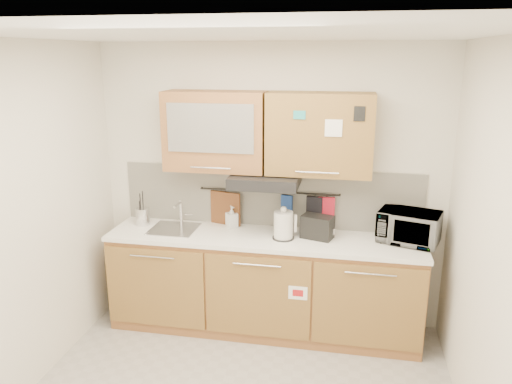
% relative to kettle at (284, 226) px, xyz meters
% --- Properties ---
extents(ceiling, '(3.20, 3.20, 0.00)m').
position_rel_kettle_xyz_m(ceiling, '(-0.18, -1.16, 1.56)').
color(ceiling, white).
rests_on(ceiling, wall_back).
extents(wall_back, '(3.20, 0.00, 3.20)m').
position_rel_kettle_xyz_m(wall_back, '(-0.18, 0.34, 0.26)').
color(wall_back, silver).
rests_on(wall_back, ground).
extents(wall_left, '(0.00, 3.00, 3.00)m').
position_rel_kettle_xyz_m(wall_left, '(-1.78, -1.16, 0.26)').
color(wall_left, silver).
rests_on(wall_left, ground).
extents(wall_right, '(0.00, 3.00, 3.00)m').
position_rel_kettle_xyz_m(wall_right, '(1.42, -1.16, 0.26)').
color(wall_right, silver).
rests_on(wall_right, ground).
extents(base_cabinet, '(2.80, 0.64, 0.88)m').
position_rel_kettle_xyz_m(base_cabinet, '(-0.18, 0.03, -0.63)').
color(base_cabinet, '#AC6B3D').
rests_on(base_cabinet, floor).
extents(countertop, '(2.82, 0.62, 0.04)m').
position_rel_kettle_xyz_m(countertop, '(-0.18, 0.03, -0.14)').
color(countertop, white).
rests_on(countertop, base_cabinet).
extents(backsplash, '(2.80, 0.02, 0.56)m').
position_rel_kettle_xyz_m(backsplash, '(-0.18, 0.33, 0.16)').
color(backsplash, silver).
rests_on(backsplash, countertop).
extents(upper_cabinets, '(1.82, 0.37, 0.70)m').
position_rel_kettle_xyz_m(upper_cabinets, '(-0.19, 0.16, 0.79)').
color(upper_cabinets, '#AC6B3D').
rests_on(upper_cabinets, wall_back).
extents(range_hood, '(0.60, 0.46, 0.10)m').
position_rel_kettle_xyz_m(range_hood, '(-0.18, 0.09, 0.38)').
color(range_hood, black).
rests_on(range_hood, upper_cabinets).
extents(sink, '(0.42, 0.40, 0.26)m').
position_rel_kettle_xyz_m(sink, '(-1.03, 0.05, -0.11)').
color(sink, silver).
rests_on(sink, countertop).
extents(utensil_rail, '(1.30, 0.02, 0.02)m').
position_rel_kettle_xyz_m(utensil_rail, '(-0.18, 0.29, 0.22)').
color(utensil_rail, black).
rests_on(utensil_rail, backsplash).
extents(utensil_crock, '(0.14, 0.14, 0.33)m').
position_rel_kettle_xyz_m(utensil_crock, '(-1.36, 0.12, -0.03)').
color(utensil_crock, silver).
rests_on(utensil_crock, countertop).
extents(kettle, '(0.23, 0.22, 0.30)m').
position_rel_kettle_xyz_m(kettle, '(0.00, 0.00, 0.00)').
color(kettle, silver).
rests_on(kettle, countertop).
extents(toaster, '(0.30, 0.23, 0.20)m').
position_rel_kettle_xyz_m(toaster, '(0.29, 0.07, -0.01)').
color(toaster, black).
rests_on(toaster, countertop).
extents(microwave, '(0.58, 0.47, 0.28)m').
position_rel_kettle_xyz_m(microwave, '(1.07, 0.12, 0.02)').
color(microwave, '#999999').
rests_on(microwave, countertop).
extents(soap_bottle, '(0.13, 0.13, 0.20)m').
position_rel_kettle_xyz_m(soap_bottle, '(-0.52, 0.21, -0.02)').
color(soap_bottle, '#999999').
rests_on(soap_bottle, countertop).
extents(cutting_board, '(0.30, 0.10, 0.38)m').
position_rel_kettle_xyz_m(cutting_board, '(-0.59, 0.27, 0.01)').
color(cutting_board, brown).
rests_on(cutting_board, utensil_rail).
extents(oven_mitt, '(0.11, 0.06, 0.18)m').
position_rel_kettle_xyz_m(oven_mitt, '(-0.01, 0.27, 0.11)').
color(oven_mitt, navy).
rests_on(oven_mitt, utensil_rail).
extents(dark_pouch, '(0.15, 0.06, 0.23)m').
position_rel_kettle_xyz_m(dark_pouch, '(0.25, 0.27, 0.09)').
color(dark_pouch, black).
rests_on(dark_pouch, utensil_rail).
extents(pot_holder, '(0.15, 0.03, 0.18)m').
position_rel_kettle_xyz_m(pot_holder, '(0.35, 0.27, 0.11)').
color(pot_holder, '#B3172B').
rests_on(pot_holder, utensil_rail).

